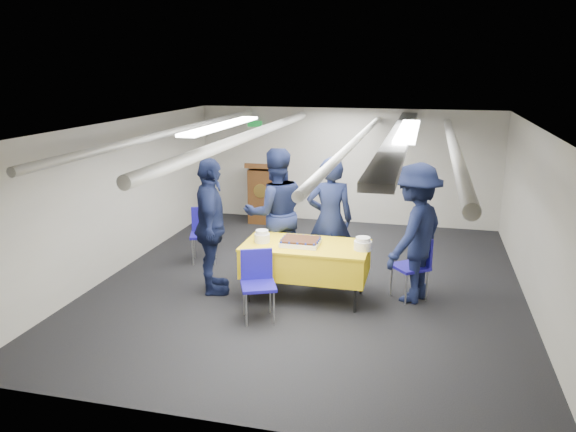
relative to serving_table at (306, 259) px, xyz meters
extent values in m
plane|color=black|center=(-0.05, 0.56, -0.56)|extent=(7.00, 7.00, 0.00)
cube|color=beige|center=(-0.05, 4.05, 0.59)|extent=(6.00, 0.02, 2.30)
cube|color=beige|center=(-3.04, 0.56, 0.59)|extent=(0.02, 7.00, 2.30)
cube|color=beige|center=(2.94, 0.56, 0.59)|extent=(0.02, 7.00, 2.30)
cube|color=white|center=(-0.05, 0.56, 1.73)|extent=(6.00, 7.00, 0.02)
cylinder|color=silver|center=(-2.05, 0.56, 1.62)|extent=(0.10, 6.90, 0.10)
cylinder|color=silver|center=(-0.95, 0.56, 1.58)|extent=(0.14, 6.90, 0.14)
cylinder|color=silver|center=(0.55, 0.56, 1.54)|extent=(0.10, 6.90, 0.10)
cylinder|color=silver|center=(1.85, 0.56, 1.50)|extent=(0.14, 6.90, 0.14)
cube|color=gray|center=(1.15, 0.56, 1.64)|extent=(0.28, 6.90, 0.08)
cube|color=white|center=(-1.35, 0.56, 1.71)|extent=(0.25, 2.60, 0.04)
cube|color=white|center=(1.25, 0.56, 1.71)|extent=(0.25, 2.60, 0.04)
cube|color=#0C591E|center=(-1.95, 4.03, 1.39)|extent=(0.30, 0.04, 0.12)
cylinder|color=black|center=(-0.72, -0.33, -0.38)|extent=(0.04, 0.04, 0.36)
cylinder|color=black|center=(0.72, -0.33, -0.38)|extent=(0.04, 0.04, 0.36)
cylinder|color=black|center=(-0.72, 0.33, -0.38)|extent=(0.04, 0.04, 0.36)
cylinder|color=black|center=(0.72, 0.33, -0.38)|extent=(0.04, 0.04, 0.36)
cube|color=yellow|center=(0.00, 0.00, -0.01)|extent=(1.66, 0.87, 0.39)
cube|color=yellow|center=(0.00, 0.00, 0.20)|extent=(1.68, 0.89, 0.03)
cube|color=white|center=(-0.07, -0.04, 0.24)|extent=(0.50, 0.40, 0.06)
cube|color=black|center=(-0.07, -0.04, 0.28)|extent=(0.48, 0.38, 0.03)
sphere|color=navy|center=(-0.29, -0.22, 0.28)|extent=(0.04, 0.04, 0.04)
sphere|color=navy|center=(-0.29, 0.14, 0.28)|extent=(0.04, 0.04, 0.04)
sphere|color=navy|center=(-0.18, -0.22, 0.28)|extent=(0.04, 0.04, 0.04)
sphere|color=navy|center=(-0.18, 0.14, 0.28)|extent=(0.04, 0.04, 0.04)
sphere|color=navy|center=(-0.07, -0.22, 0.28)|extent=(0.04, 0.04, 0.04)
sphere|color=navy|center=(-0.07, 0.14, 0.28)|extent=(0.04, 0.04, 0.04)
sphere|color=navy|center=(0.04, -0.22, 0.28)|extent=(0.04, 0.04, 0.04)
sphere|color=navy|center=(0.04, 0.14, 0.28)|extent=(0.04, 0.04, 0.04)
sphere|color=navy|center=(0.16, -0.22, 0.28)|extent=(0.04, 0.04, 0.04)
sphere|color=navy|center=(0.16, 0.14, 0.28)|extent=(0.04, 0.04, 0.04)
sphere|color=navy|center=(-0.31, -0.13, 0.28)|extent=(0.04, 0.04, 0.04)
sphere|color=navy|center=(0.18, -0.13, 0.28)|extent=(0.04, 0.04, 0.04)
sphere|color=navy|center=(-0.31, -0.04, 0.28)|extent=(0.04, 0.04, 0.04)
sphere|color=navy|center=(0.18, -0.04, 0.28)|extent=(0.04, 0.04, 0.04)
sphere|color=navy|center=(-0.31, 0.05, 0.28)|extent=(0.04, 0.04, 0.04)
sphere|color=navy|center=(0.18, 0.05, 0.28)|extent=(0.04, 0.04, 0.04)
cylinder|color=white|center=(-0.60, -0.05, 0.27)|extent=(0.21, 0.21, 0.12)
cylinder|color=white|center=(-0.60, -0.05, 0.35)|extent=(0.17, 0.17, 0.05)
cylinder|color=white|center=(0.77, -0.05, 0.27)|extent=(0.23, 0.23, 0.12)
cylinder|color=white|center=(0.77, -0.05, 0.36)|extent=(0.19, 0.19, 0.05)
cube|color=brown|center=(-1.65, 3.61, -0.01)|extent=(0.55, 0.45, 1.10)
cube|color=brown|center=(-1.65, 3.58, 0.59)|extent=(0.62, 0.53, 0.21)
cylinder|color=gold|center=(-1.65, 3.37, 0.14)|extent=(0.28, 0.02, 0.28)
cylinder|color=gray|center=(-0.51, -1.04, -0.34)|extent=(0.02, 0.02, 0.43)
cylinder|color=gray|center=(-0.20, -0.91, -0.34)|extent=(0.02, 0.02, 0.43)
cylinder|color=gray|center=(-0.65, -0.73, -0.34)|extent=(0.02, 0.02, 0.43)
cylinder|color=gray|center=(-0.33, -0.60, -0.34)|extent=(0.02, 0.02, 0.43)
cube|color=#1A1295|center=(-0.42, -0.82, -0.11)|extent=(0.55, 0.55, 0.04)
cube|color=#1A1295|center=(-0.50, -0.65, 0.11)|extent=(0.38, 0.19, 0.40)
cylinder|color=gray|center=(1.14, 0.36, -0.34)|extent=(0.02, 0.02, 0.43)
cylinder|color=gray|center=(1.35, 0.09, -0.34)|extent=(0.02, 0.02, 0.43)
cylinder|color=gray|center=(1.41, 0.57, -0.34)|extent=(0.02, 0.02, 0.43)
cylinder|color=gray|center=(1.62, 0.30, -0.34)|extent=(0.02, 0.02, 0.43)
cube|color=#1A1295|center=(1.38, 0.33, -0.11)|extent=(0.59, 0.59, 0.04)
cube|color=#1A1295|center=(1.53, 0.45, 0.11)|extent=(0.28, 0.34, 0.40)
cylinder|color=gray|center=(-2.02, 0.84, -0.34)|extent=(0.02, 0.02, 0.43)
cylinder|color=gray|center=(-1.70, 0.95, -0.34)|extent=(0.02, 0.02, 0.43)
cylinder|color=gray|center=(-2.13, 1.16, -0.34)|extent=(0.02, 0.02, 0.43)
cylinder|color=gray|center=(-1.81, 1.27, -0.34)|extent=(0.02, 0.02, 0.43)
cube|color=#1A1295|center=(-1.92, 1.05, -0.11)|extent=(0.53, 0.53, 0.04)
cube|color=#1A1295|center=(-1.98, 1.23, 0.11)|extent=(0.39, 0.17, 0.40)
imported|color=black|center=(0.19, 0.75, 0.37)|extent=(0.76, 0.59, 1.85)
imported|color=black|center=(-0.63, 0.74, 0.41)|extent=(1.18, 1.10, 1.95)
imported|color=black|center=(-1.32, -0.11, 0.39)|extent=(0.83, 1.21, 1.90)
imported|color=black|center=(1.41, 0.30, 0.38)|extent=(1.13, 1.40, 1.88)
camera|label=1|loc=(1.50, -7.04, 2.52)|focal=35.00mm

